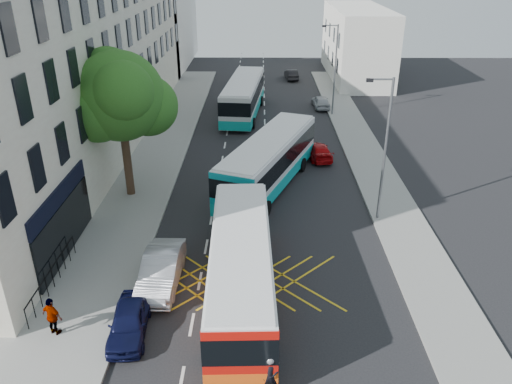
{
  "coord_description": "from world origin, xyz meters",
  "views": [
    {
      "loc": [
        -0.41,
        -13.06,
        13.87
      ],
      "look_at": [
        -0.62,
        11.0,
        2.2
      ],
      "focal_mm": 35.0,
      "sensor_mm": 36.0,
      "label": 1
    }
  ],
  "objects_px": {
    "parked_car_silver": "(161,270)",
    "bus_near": "(241,268)",
    "street_tree": "(119,97)",
    "distant_car_silver": "(321,102)",
    "lamp_near": "(384,144)",
    "motorbike": "(270,378)",
    "distant_car_dark": "(291,75)",
    "parked_car_blue": "(129,321)",
    "bus_mid": "(269,162)",
    "red_hatchback": "(318,151)",
    "bus_far": "(243,97)",
    "distant_car_grey": "(250,78)",
    "lamp_far": "(334,66)",
    "pedestrian_far": "(52,316)"
  },
  "relations": [
    {
      "from": "bus_mid",
      "to": "distant_car_dark",
      "type": "relative_size",
      "value": 3.31
    },
    {
      "from": "bus_far",
      "to": "parked_car_silver",
      "type": "distance_m",
      "value": 26.54
    },
    {
      "from": "bus_far",
      "to": "distant_car_grey",
      "type": "height_order",
      "value": "bus_far"
    },
    {
      "from": "parked_car_silver",
      "to": "bus_near",
      "type": "bearing_deg",
      "value": -15.21
    },
    {
      "from": "bus_far",
      "to": "parked_car_silver",
      "type": "height_order",
      "value": "bus_far"
    },
    {
      "from": "street_tree",
      "to": "bus_mid",
      "type": "height_order",
      "value": "street_tree"
    },
    {
      "from": "lamp_far",
      "to": "red_hatchback",
      "type": "relative_size",
      "value": 2.08
    },
    {
      "from": "parked_car_blue",
      "to": "motorbike",
      "type": "bearing_deg",
      "value": -33.4
    },
    {
      "from": "lamp_far",
      "to": "motorbike",
      "type": "bearing_deg",
      "value": -100.82
    },
    {
      "from": "motorbike",
      "to": "distant_car_silver",
      "type": "height_order",
      "value": "motorbike"
    },
    {
      "from": "bus_mid",
      "to": "pedestrian_far",
      "type": "height_order",
      "value": "bus_mid"
    },
    {
      "from": "street_tree",
      "to": "distant_car_silver",
      "type": "xyz_separation_m",
      "value": [
        14.01,
        19.53,
        -5.68
      ]
    },
    {
      "from": "parked_car_blue",
      "to": "pedestrian_far",
      "type": "height_order",
      "value": "pedestrian_far"
    },
    {
      "from": "distant_car_dark",
      "to": "red_hatchback",
      "type": "bearing_deg",
      "value": 85.33
    },
    {
      "from": "lamp_near",
      "to": "parked_car_blue",
      "type": "height_order",
      "value": "lamp_near"
    },
    {
      "from": "pedestrian_far",
      "to": "distant_car_dark",
      "type": "bearing_deg",
      "value": -80.33
    },
    {
      "from": "bus_far",
      "to": "distant_car_dark",
      "type": "bearing_deg",
      "value": 75.38
    },
    {
      "from": "bus_mid",
      "to": "red_hatchback",
      "type": "xyz_separation_m",
      "value": [
        3.75,
        4.93,
        -1.16
      ]
    },
    {
      "from": "bus_near",
      "to": "pedestrian_far",
      "type": "relative_size",
      "value": 6.62
    },
    {
      "from": "bus_far",
      "to": "distant_car_dark",
      "type": "relative_size",
      "value": 3.35
    },
    {
      "from": "motorbike",
      "to": "distant_car_dark",
      "type": "bearing_deg",
      "value": 90.35
    },
    {
      "from": "bus_mid",
      "to": "red_hatchback",
      "type": "distance_m",
      "value": 6.3
    },
    {
      "from": "lamp_near",
      "to": "distant_car_silver",
      "type": "xyz_separation_m",
      "value": [
        -0.7,
        22.5,
        -4.0
      ]
    },
    {
      "from": "bus_far",
      "to": "distant_car_grey",
      "type": "bearing_deg",
      "value": 93.86
    },
    {
      "from": "motorbike",
      "to": "lamp_far",
      "type": "bearing_deg",
      "value": 83.57
    },
    {
      "from": "street_tree",
      "to": "bus_near",
      "type": "relative_size",
      "value": 0.79
    },
    {
      "from": "distant_car_grey",
      "to": "lamp_far",
      "type": "bearing_deg",
      "value": -62.27
    },
    {
      "from": "parked_car_blue",
      "to": "distant_car_grey",
      "type": "height_order",
      "value": "distant_car_grey"
    },
    {
      "from": "parked_car_silver",
      "to": "parked_car_blue",
      "type": "bearing_deg",
      "value": -100.75
    },
    {
      "from": "distant_car_grey",
      "to": "street_tree",
      "type": "bearing_deg",
      "value": -108.74
    },
    {
      "from": "lamp_near",
      "to": "parked_car_silver",
      "type": "distance_m",
      "value": 13.29
    },
    {
      "from": "lamp_near",
      "to": "parked_car_silver",
      "type": "relative_size",
      "value": 1.73
    },
    {
      "from": "parked_car_silver",
      "to": "distant_car_grey",
      "type": "bearing_deg",
      "value": 86.18
    },
    {
      "from": "bus_far",
      "to": "bus_near",
      "type": "bearing_deg",
      "value": -82.85
    },
    {
      "from": "bus_far",
      "to": "parked_car_silver",
      "type": "relative_size",
      "value": 2.58
    },
    {
      "from": "parked_car_silver",
      "to": "red_hatchback",
      "type": "xyz_separation_m",
      "value": [
        8.8,
        15.6,
        -0.2
      ]
    },
    {
      "from": "bus_far",
      "to": "red_hatchback",
      "type": "relative_size",
      "value": 3.1
    },
    {
      "from": "lamp_near",
      "to": "distant_car_dark",
      "type": "xyz_separation_m",
      "value": [
        -2.91,
        34.43,
        -4.03
      ]
    },
    {
      "from": "red_hatchback",
      "to": "bus_far",
      "type": "bearing_deg",
      "value": -68.68
    },
    {
      "from": "parked_car_blue",
      "to": "distant_car_grey",
      "type": "bearing_deg",
      "value": 80.24
    },
    {
      "from": "bus_mid",
      "to": "lamp_far",
      "type": "bearing_deg",
      "value": 90.19
    },
    {
      "from": "street_tree",
      "to": "parked_car_blue",
      "type": "distance_m",
      "value": 14.04
    },
    {
      "from": "distant_car_grey",
      "to": "distant_car_dark",
      "type": "bearing_deg",
      "value": 21.22
    },
    {
      "from": "bus_near",
      "to": "lamp_far",
      "type": "bearing_deg",
      "value": 73.0
    },
    {
      "from": "lamp_near",
      "to": "bus_near",
      "type": "distance_m",
      "value": 10.81
    },
    {
      "from": "bus_mid",
      "to": "parked_car_silver",
      "type": "xyz_separation_m",
      "value": [
        -5.05,
        -10.68,
        -0.96
      ]
    },
    {
      "from": "lamp_near",
      "to": "motorbike",
      "type": "distance_m",
      "value": 14.59
    },
    {
      "from": "motorbike",
      "to": "distant_car_dark",
      "type": "xyz_separation_m",
      "value": [
        3.33,
        47.06,
        -0.26
      ]
    },
    {
      "from": "parked_car_blue",
      "to": "distant_car_silver",
      "type": "distance_m",
      "value": 33.91
    },
    {
      "from": "bus_near",
      "to": "street_tree",
      "type": "bearing_deg",
      "value": 123.64
    }
  ]
}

